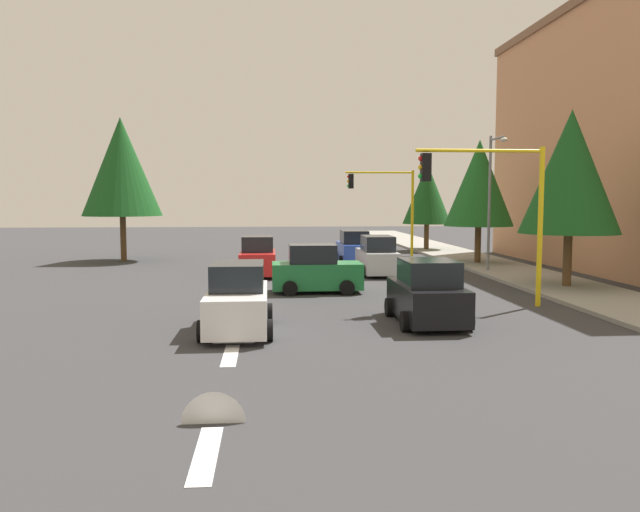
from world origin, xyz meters
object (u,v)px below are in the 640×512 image
Objects in this scene: car_blue at (354,248)px; traffic_signal_near_left at (491,194)px; tree_roadside_far at (427,194)px; tree_opposite_side at (121,167)px; tree_roadside_mid at (479,183)px; car_silver at (377,257)px; car_black at (427,294)px; car_red at (258,258)px; car_white at (238,301)px; traffic_signal_far_left at (386,196)px; car_green at (316,271)px; tree_roadside_near at (570,172)px; street_lamp_curbside at (492,188)px.

traffic_signal_near_left is at bearing 10.18° from car_blue.
tree_roadside_far is 21.42m from tree_opposite_side.
tree_roadside_mid is at bearing 79.35° from car_blue.
car_silver is at bearing -23.32° from tree_roadside_far.
car_black is at bearing -14.11° from tree_roadside_far.
car_red is at bearing 45.51° from tree_opposite_side.
car_black is at bearing -23.33° from tree_roadside_mid.
traffic_signal_near_left reaches higher than car_white.
traffic_signal_far_left is at bearing -43.50° from tree_roadside_far.
car_white is 1.14× the size of car_green.
tree_roadside_far is 1.76× the size of car_green.
tree_roadside_near is at bearing 2.86° from tree_roadside_far.
street_lamp_curbside is (10.39, 3.50, 0.30)m from traffic_signal_far_left.
tree_roadside_near is at bearing 129.75° from traffic_signal_near_left.
car_green is (20.00, -9.65, -3.31)m from tree_roadside_far.
car_green is (-4.00, -5.84, -3.09)m from traffic_signal_near_left.
traffic_signal_far_left reaches higher than car_blue.
car_green is at bearing 159.40° from car_white.
tree_roadside_near is 11.39m from car_green.
tree_roadside_near is 14.89m from car_red.
tree_roadside_far is at bearing 106.31° from tree_opposite_side.
street_lamp_curbside reaches higher than car_green.
car_white and car_green have the same top height.
car_black is at bearing 33.57° from tree_opposite_side.
car_red is 0.90× the size of car_silver.
car_blue is at bearing 135.02° from car_red.
car_green is (5.77, 2.47, -0.00)m from car_red.
car_red is at bearing -90.75° from street_lamp_curbside.
car_silver is at bearing 148.70° from car_green.
traffic_signal_far_left is at bearing 149.38° from car_blue.
tree_roadside_far reaches higher than car_blue.
tree_opposite_side reaches higher than car_green.
car_white and car_blue have the same top height.
car_black is at bearing -48.83° from tree_roadside_near.
traffic_signal_far_left is 13.56m from car_red.
car_silver is at bearing 60.37° from tree_opposite_side.
tree_roadside_mid reaches higher than car_blue.
tree_roadside_far is 1.55× the size of car_blue.
traffic_signal_far_left is 1.37× the size of car_blue.
tree_roadside_mid is 14.75m from car_green.
tree_roadside_far is at bearing 142.89° from car_blue.
traffic_signal_near_left is 0.80× the size of street_lamp_curbside.
car_red and car_green have the same top height.
car_blue is at bearing 164.75° from car_green.
tree_roadside_near is 2.00× the size of car_red.
tree_roadside_mid reaches higher than street_lamp_curbside.
tree_opposite_side reaches higher than tree_roadside_mid.
car_black is (16.76, -7.23, -3.82)m from tree_roadside_mid.
car_silver is (-0.21, -5.81, -3.45)m from street_lamp_curbside.
tree_roadside_near is (16.00, 4.80, 0.89)m from traffic_signal_far_left.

